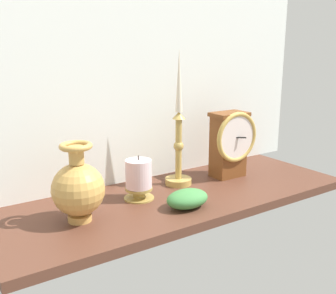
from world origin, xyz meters
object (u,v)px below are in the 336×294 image
object	(u,v)px
brass_vase_bulbous	(78,188)
pillar_candle_front	(139,179)
candlestick_tall_left	(179,141)
mantel_clock	(230,143)

from	to	relation	value
brass_vase_bulbous	pillar_candle_front	distance (cm)	19.20
candlestick_tall_left	brass_vase_bulbous	bearing A→B (deg)	-166.31
mantel_clock	pillar_candle_front	distance (cm)	33.30
mantel_clock	brass_vase_bulbous	distance (cm)	51.70
pillar_candle_front	mantel_clock	bearing A→B (deg)	1.21
mantel_clock	pillar_candle_front	xyz separation A→B (cm)	(-32.87, -0.70, -5.27)
brass_vase_bulbous	mantel_clock	bearing A→B (deg)	5.81
mantel_clock	pillar_candle_front	bearing A→B (deg)	-178.79
brass_vase_bulbous	pillar_candle_front	size ratio (longest dim) A/B	1.57
candlestick_tall_left	brass_vase_bulbous	size ratio (longest dim) A/B	2.10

